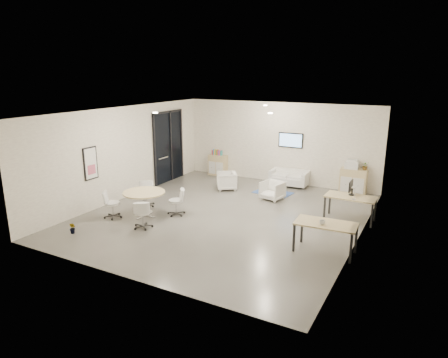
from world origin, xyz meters
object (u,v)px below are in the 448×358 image
sideboard_right (353,181)px  armchair_right (272,190)px  desk_rear (351,199)px  round_table (144,194)px  desk_front (326,226)px  sideboard_left (218,165)px  armchair_left (227,180)px  loveseat (289,178)px

sideboard_right → armchair_right: 3.12m
desk_rear → round_table: size_ratio=1.14×
desk_rear → desk_front: size_ratio=0.97×
sideboard_left → armchair_left: (1.36, -1.75, -0.07)m
sideboard_right → sideboard_left: bearing=179.8°
desk_rear → round_table: (-5.66, -2.63, 0.02)m
desk_front → round_table: round_table is taller
sideboard_right → desk_front: size_ratio=0.62×
loveseat → sideboard_left: bearing=175.8°
loveseat → armchair_right: armchair_right is taller
loveseat → round_table: round_table is taller
sideboard_left → sideboard_right: size_ratio=0.94×
sideboard_right → loveseat: sideboard_right is taller
desk_front → round_table: size_ratio=1.18×
sideboard_left → round_table: (0.50, -5.53, 0.26)m
desk_rear → armchair_left: bearing=167.5°
sideboard_left → desk_rear: bearing=-25.2°
desk_rear → desk_front: desk_front is taller
sideboard_right → loveseat: size_ratio=0.63×
armchair_right → sideboard_right: bearing=52.6°
round_table → desk_front: bearing=0.9°
armchair_left → desk_rear: 4.95m
loveseat → desk_front: 6.01m
armchair_right → desk_rear: size_ratio=0.49×
armchair_left → armchair_right: armchair_left is taller
sideboard_right → round_table: bearing=-133.3°
sideboard_left → round_table: bearing=-84.8°
armchair_right → desk_rear: bearing=-5.0°
sideboard_right → armchair_right: size_ratio=1.30×
desk_rear → loveseat: bearing=137.1°
sideboard_right → loveseat: 2.42m
sideboard_left → armchair_right: size_ratio=1.23×
armchair_left → desk_rear: size_ratio=0.50×
sideboard_right → armchair_left: (-4.34, -1.73, -0.10)m
sideboard_right → desk_front: bearing=-86.0°
loveseat → desk_rear: size_ratio=1.01×
desk_rear → desk_front: 2.55m
sideboard_left → loveseat: 3.29m
armchair_right → desk_front: bearing=-39.8°
armchair_left → desk_front: bearing=18.9°
loveseat → armchair_left: armchair_left is taller
sideboard_left → round_table: 5.56m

